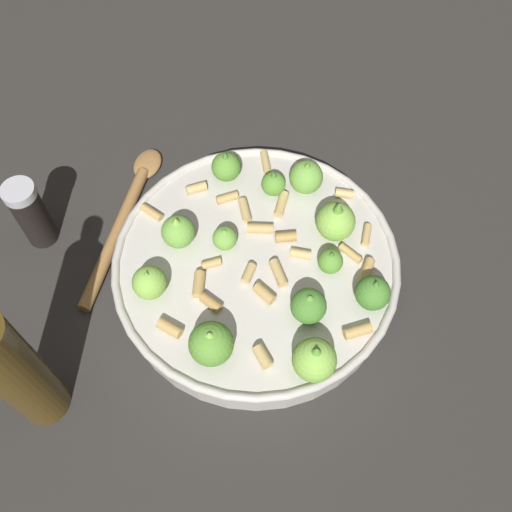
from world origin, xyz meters
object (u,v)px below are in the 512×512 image
at_px(cooking_pan, 258,268).
at_px(wooden_spoon, 126,213).
at_px(pepper_shaker, 31,214).
at_px(olive_oil_bottle, 13,370).

bearing_deg(cooking_pan, wooden_spoon, -6.57).
height_order(cooking_pan, pepper_shaker, cooking_pan).
xyz_separation_m(olive_oil_bottle, wooden_spoon, (0.04, -0.25, -0.10)).
bearing_deg(wooden_spoon, pepper_shaker, 38.83).
bearing_deg(pepper_shaker, olive_oil_bottle, 123.45).
distance_m(olive_oil_bottle, wooden_spoon, 0.27).
height_order(olive_oil_bottle, wooden_spoon, olive_oil_bottle).
relative_size(cooking_pan, olive_oil_bottle, 1.35).
distance_m(cooking_pan, wooden_spoon, 0.20).
xyz_separation_m(pepper_shaker, wooden_spoon, (-0.08, -0.07, -0.04)).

